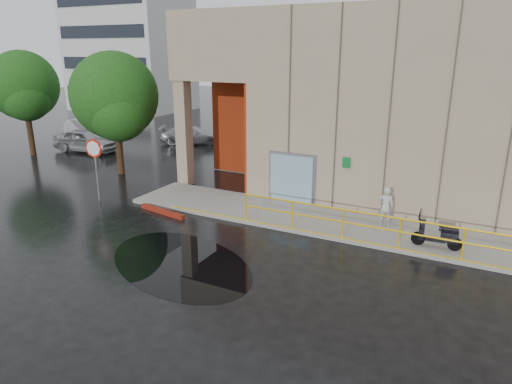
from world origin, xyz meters
The scene contains 15 objects.
ground centered at (0.00, 0.00, 0.00)m, with size 120.00×120.00×0.00m, color black.
sidewalk centered at (4.00, 4.50, 0.07)m, with size 20.00×3.00×0.15m, color gray.
building centered at (5.10, 10.98, 4.21)m, with size 20.00×10.17×8.00m.
guardrail centered at (4.25, 3.15, 0.68)m, with size 9.56×0.06×1.03m.
distant_building centered at (-28.00, 27.98, 7.50)m, with size 12.00×8.08×15.00m.
person centered at (4.37, 4.81, 0.90)m, with size 0.55×0.36×1.51m, color #BABABF.
scooter centered at (6.30, 3.69, 0.85)m, with size 1.58×0.56×1.21m.
stop_sign centered at (-7.52, 2.55, 1.99)m, with size 0.82×0.18×2.75m.
red_curb centered at (-4.01, 2.50, 0.09)m, with size 2.40×0.18×0.18m, color maroon.
puddle centered at (-0.69, -0.82, 0.00)m, with size 5.72×3.52×0.01m, color black.
car_a centered at (-15.74, 9.60, 0.74)m, with size 1.74×4.32×1.47m, color #A8ABAF.
car_b centered at (-18.90, 12.76, 0.75)m, with size 1.59×4.56×1.50m, color #B8B8BA.
car_c centered at (-11.22, 14.90, 0.63)m, with size 1.76×4.32×1.25m, color #A9ABB1.
tree_near centered at (-9.76, 6.39, 3.92)m, with size 4.44×4.44×6.32m.
tree_far centered at (-17.90, 7.31, 4.11)m, with size 4.14×4.14×6.35m.
Camera 1 is at (7.31, -11.21, 6.37)m, focal length 32.00 mm.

